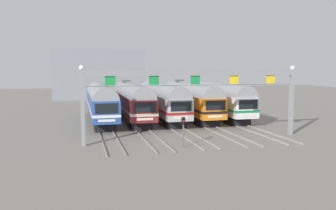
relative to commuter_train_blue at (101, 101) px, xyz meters
name	(u,v)px	position (x,y,z in m)	size (l,w,h in m)	color
ground_plane	(161,120)	(7.80, 0.01, -2.69)	(160.00, 160.00, 0.00)	gray
track_bed	(139,106)	(7.80, 17.01, -2.61)	(17.11, 70.00, 0.15)	gray
commuter_train_blue	(101,101)	(0.00, 0.00, 0.00)	(2.88, 18.06, 4.77)	#284C9E
commuter_train_maroon	(132,100)	(3.90, 0.00, 0.00)	(2.88, 18.06, 5.05)	maroon
commuter_train_stainless	(161,99)	(7.80, 0.00, 0.00)	(2.88, 18.06, 4.77)	#B2B5BA
commuter_train_orange	(190,99)	(11.70, 0.00, 0.00)	(2.88, 18.06, 5.05)	orange
commuter_train_white	(217,98)	(15.61, 0.00, 0.00)	(2.88, 18.06, 4.77)	white
catenary_gantry	(195,84)	(7.80, -13.49, 2.54)	(20.85, 0.44, 6.97)	gray
yard_signal_mast	(183,126)	(5.85, -16.15, -0.85)	(0.28, 0.35, 2.62)	#59595E
maintenance_building	(98,74)	(1.72, 35.29, 2.77)	(19.26, 10.00, 10.91)	gray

